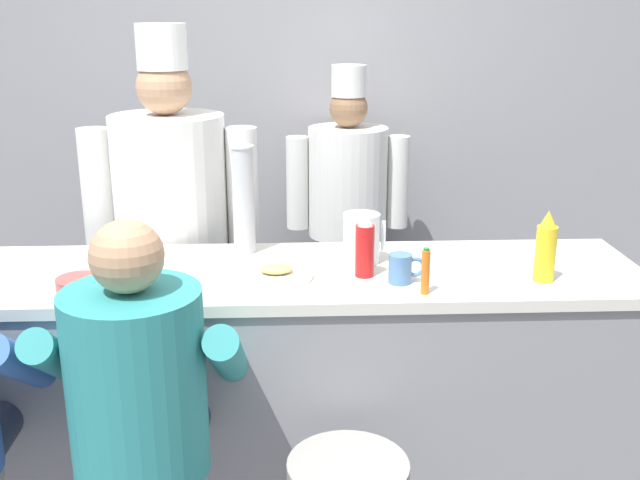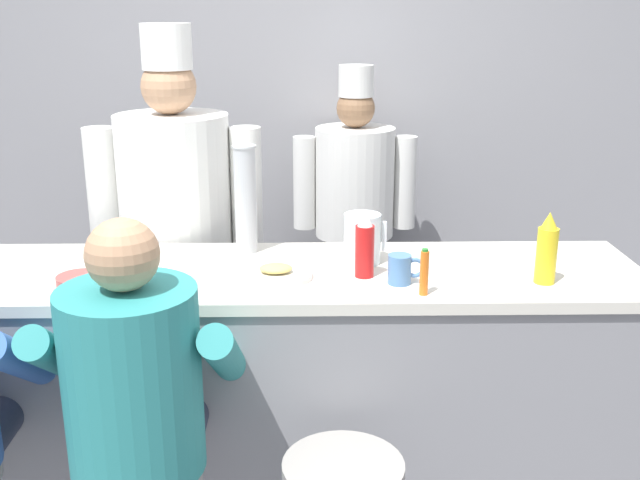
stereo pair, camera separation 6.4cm
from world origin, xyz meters
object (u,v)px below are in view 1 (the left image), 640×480
at_px(hot_sauce_bottle_orange, 425,272).
at_px(coffee_mug_blue, 402,268).
at_px(cup_stack_steel, 244,200).
at_px(breakfast_plate, 276,274).
at_px(ketchup_bottle_red, 365,246).
at_px(mustard_bottle_yellow, 546,248).
at_px(cereal_bowl, 80,286).
at_px(water_pitcher_clear, 361,238).
at_px(diner_seated_teal, 141,395).
at_px(cook_in_whites_near, 173,230).
at_px(cook_in_whites_far, 347,208).

relative_size(hot_sauce_bottle_orange, coffee_mug_blue, 1.23).
bearing_deg(cup_stack_steel, breakfast_plate, -67.28).
bearing_deg(breakfast_plate, cup_stack_steel, 112.72).
bearing_deg(ketchup_bottle_red, mustard_bottle_yellow, -6.88).
bearing_deg(cup_stack_steel, cereal_bowl, -140.29).
relative_size(water_pitcher_clear, diner_seated_teal, 0.13).
bearing_deg(diner_seated_teal, hot_sauce_bottle_orange, 19.14).
xyz_separation_m(ketchup_bottle_red, cereal_bowl, (-0.93, -0.14, -0.08)).
relative_size(mustard_bottle_yellow, cook_in_whites_near, 0.13).
height_order(hot_sauce_bottle_orange, cook_in_whites_far, cook_in_whites_far).
xyz_separation_m(hot_sauce_bottle_orange, breakfast_plate, (-0.48, 0.17, -0.06)).
relative_size(mustard_bottle_yellow, water_pitcher_clear, 1.35).
distance_m(breakfast_plate, cook_in_whites_far, 1.49).
bearing_deg(cup_stack_steel, cook_in_whites_near, 131.79).
xyz_separation_m(hot_sauce_bottle_orange, cup_stack_steel, (-0.60, 0.46, 0.13)).
relative_size(cereal_bowl, cup_stack_steel, 0.36).
bearing_deg(mustard_bottle_yellow, water_pitcher_clear, 159.99).
bearing_deg(diner_seated_teal, cereal_bowl, 125.37).
relative_size(mustard_bottle_yellow, coffee_mug_blue, 1.95).
height_order(mustard_bottle_yellow, breakfast_plate, mustard_bottle_yellow).
xyz_separation_m(hot_sauce_bottle_orange, cook_in_whites_far, (-0.12, 1.60, -0.21)).
bearing_deg(water_pitcher_clear, breakfast_plate, -153.50).
distance_m(ketchup_bottle_red, cup_stack_steel, 0.52).
relative_size(ketchup_bottle_red, cook_in_whites_near, 0.12).
bearing_deg(cook_in_whites_near, water_pitcher_clear, -33.68).
distance_m(cup_stack_steel, cook_in_whites_near, 0.54).
bearing_deg(cook_in_whites_near, coffee_mug_blue, -39.69).
bearing_deg(cup_stack_steel, hot_sauce_bottle_orange, -37.27).
bearing_deg(diner_seated_teal, ketchup_bottle_red, 34.64).
relative_size(ketchup_bottle_red, breakfast_plate, 0.93).
xyz_separation_m(water_pitcher_clear, coffee_mug_blue, (0.11, -0.22, -0.04)).
bearing_deg(cereal_bowl, cup_stack_steel, 39.71).
bearing_deg(breakfast_plate, coffee_mug_blue, -8.84).
height_order(mustard_bottle_yellow, hot_sauce_bottle_orange, mustard_bottle_yellow).
distance_m(cup_stack_steel, cook_in_whites_far, 1.29).
relative_size(diner_seated_teal, cook_in_whites_far, 0.85).
xyz_separation_m(cup_stack_steel, cook_in_whites_near, (-0.32, 0.36, -0.22)).
bearing_deg(ketchup_bottle_red, diner_seated_teal, -145.36).
xyz_separation_m(hot_sauce_bottle_orange, cook_in_whites_near, (-0.93, 0.82, -0.09)).
height_order(water_pitcher_clear, breakfast_plate, water_pitcher_clear).
bearing_deg(coffee_mug_blue, diner_seated_teal, -153.40).
distance_m(mustard_bottle_yellow, diner_seated_teal, 1.38).
bearing_deg(mustard_bottle_yellow, coffee_mug_blue, -179.97).
bearing_deg(ketchup_bottle_red, water_pitcher_clear, 88.86).
bearing_deg(mustard_bottle_yellow, cook_in_whites_far, 109.91).
distance_m(water_pitcher_clear, cup_stack_steel, 0.46).
distance_m(cereal_bowl, diner_seated_teal, 0.46).
xyz_separation_m(water_pitcher_clear, cereal_bowl, (-0.93, -0.28, -0.06)).
bearing_deg(cereal_bowl, coffee_mug_blue, 3.58).
distance_m(cook_in_whites_near, cook_in_whites_far, 1.13).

